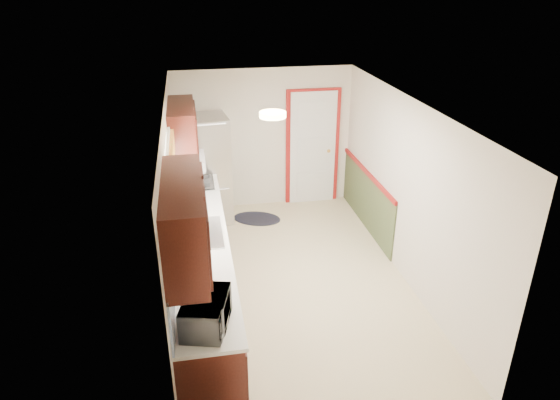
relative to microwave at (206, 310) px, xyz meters
name	(u,v)px	position (x,y,z in m)	size (l,w,h in m)	color
room_shell	(294,200)	(1.20, 1.95, 0.08)	(3.20, 5.20, 2.52)	beige
kitchen_run	(198,247)	(-0.04, 1.66, -0.31)	(0.63, 4.00, 2.20)	#3B130D
back_wall_trim	(324,159)	(2.19, 4.16, -0.24)	(1.12, 2.30, 2.08)	maroon
ceiling_fixture	(273,115)	(0.90, 1.75, 1.24)	(0.30, 0.30, 0.06)	#FFD88C
microwave	(206,310)	(0.00, 0.00, 0.00)	(0.55, 0.30, 0.37)	white
refrigerator	(206,170)	(0.18, 4.00, -0.24)	(0.81, 0.78, 1.77)	#B7B7BC
rug	(257,219)	(0.97, 3.85, -1.12)	(0.80, 0.52, 0.01)	black
cooktop	(196,182)	(0.01, 3.35, -0.17)	(0.51, 0.62, 0.02)	black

